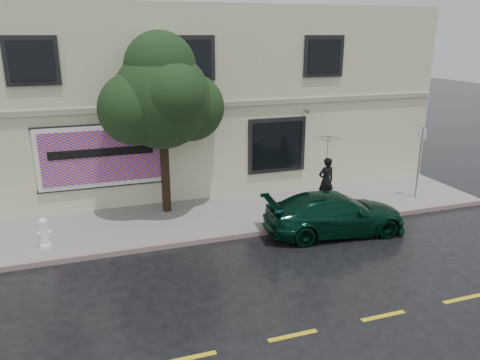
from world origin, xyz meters
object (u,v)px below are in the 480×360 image
object	(u,v)px
pedestrian	(326,181)
fire_hydrant	(45,233)
car	(335,213)
street_tree	(162,100)

from	to	relation	value
pedestrian	fire_hydrant	bearing A→B (deg)	-0.97
car	pedestrian	xyz separation A→B (m)	(0.82, 2.10, 0.36)
car	fire_hydrant	world-z (taller)	car
street_tree	fire_hydrant	bearing A→B (deg)	-155.07
street_tree	fire_hydrant	distance (m)	5.38
car	street_tree	xyz separation A→B (m)	(-4.69, 3.23, 3.30)
car	street_tree	distance (m)	6.58
pedestrian	street_tree	bearing A→B (deg)	-16.49
car	pedestrian	world-z (taller)	pedestrian
car	street_tree	bearing A→B (deg)	61.02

